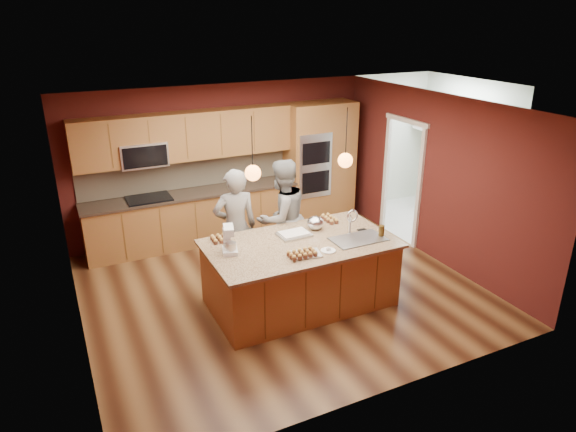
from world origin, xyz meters
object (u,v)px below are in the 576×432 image
island (301,272)px  person_right (282,218)px  person_left (236,227)px  mixing_bowl (315,223)px  stand_mixer (229,241)px

island → person_right: (0.16, 0.97, 0.43)m
person_left → mixing_bowl: bearing=152.3°
stand_mixer → island: bearing=9.0°
person_right → stand_mixer: size_ratio=5.03×
island → stand_mixer: 1.16m
stand_mixer → mixing_bowl: stand_mixer is taller
person_left → person_right: 0.75m
person_left → mixing_bowl: person_left is taller
person_right → mixing_bowl: (0.22, -0.65, 0.12)m
island → stand_mixer: bearing=173.0°
island → person_left: size_ratio=1.42×
island → person_left: person_left is taller
person_right → mixing_bowl: bearing=94.5°
person_right → mixing_bowl: 0.70m
island → person_left: bearing=121.4°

